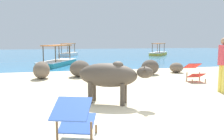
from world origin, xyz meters
TOP-DOWN VIEW (x-y plane):
  - sand_beach at (0.00, 0.00)m, footprint 18.00×14.00m
  - water_surface at (0.00, 22.00)m, footprint 60.00×36.00m
  - cow at (-0.90, 0.64)m, footprint 1.80×1.19m
  - deck_chair_near at (-1.89, -1.37)m, footprint 0.76×0.90m
  - deck_chair_far at (2.88, 2.92)m, footprint 0.60×0.81m
  - person_standing at (2.59, 1.02)m, footprint 0.32×0.51m
  - shore_rock_large at (1.95, 4.94)m, footprint 0.98×0.81m
  - shore_rock_medium at (-1.21, 5.05)m, footprint 1.22×1.24m
  - shore_rock_small at (-2.77, 4.88)m, footprint 0.77×0.98m
  - shore_rock_flat at (3.44, 5.25)m, footprint 0.78×0.76m
  - boat_yellow at (8.54, 18.41)m, footprint 3.19×3.59m
  - boat_teal at (-2.13, 10.06)m, footprint 2.60×3.82m
  - boat_white at (-1.04, 19.35)m, footprint 2.26×3.85m

SIDE VIEW (x-z plane):
  - water_surface at x=0.00m, z-range -0.01..0.01m
  - sand_beach at x=0.00m, z-range 0.00..0.04m
  - shore_rock_flat at x=3.44m, z-range 0.04..0.52m
  - boat_yellow at x=8.54m, z-range -0.35..0.94m
  - boat_teal at x=-2.13m, z-range -0.35..0.94m
  - boat_white at x=-1.04m, z-range -0.35..0.94m
  - shore_rock_large at x=1.95m, z-range 0.04..0.72m
  - shore_rock_medium at x=-1.21m, z-range 0.04..0.74m
  - shore_rock_small at x=-2.77m, z-range 0.04..0.74m
  - deck_chair_near at x=-1.89m, z-range 0.08..0.77m
  - deck_chair_far at x=2.88m, z-range 0.08..0.77m
  - cow at x=-0.90m, z-range 0.21..1.25m
  - person_standing at x=2.59m, z-range 0.18..1.80m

